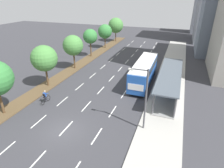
{
  "coord_description": "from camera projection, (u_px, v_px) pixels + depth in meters",
  "views": [
    {
      "loc": [
        9.94,
        -12.92,
        12.68
      ],
      "look_at": [
        1.67,
        9.85,
        1.2
      ],
      "focal_mm": 30.38,
      "sensor_mm": 36.0,
      "label": 1
    }
  ],
  "objects": [
    {
      "name": "bus",
      "position": [
        144.0,
        70.0,
        29.44
      ],
      "size": [
        2.54,
        11.29,
        3.37
      ],
      "color": "#2356B2",
      "rests_on": "ground"
    },
    {
      "name": "median_tree_third",
      "position": [
        73.0,
        45.0,
        33.87
      ],
      "size": [
        3.63,
        3.63,
        6.12
      ],
      "color": "brown",
      "rests_on": "median_strip"
    },
    {
      "name": "median_tree_fourth",
      "position": [
        90.0,
        36.0,
        40.77
      ],
      "size": [
        3.11,
        3.11,
        5.95
      ],
      "color": "brown",
      "rests_on": "median_strip"
    },
    {
      "name": "lane_divider_left",
      "position": [
        103.0,
        67.0,
        36.63
      ],
      "size": [
        0.14,
        48.87,
        0.01
      ],
      "color": "white",
      "rests_on": "ground"
    },
    {
      "name": "ground_plane",
      "position": [
        64.0,
        131.0,
        19.47
      ],
      "size": [
        140.0,
        140.0,
        0.0
      ],
      "primitive_type": "plane",
      "color": "#38383D"
    },
    {
      "name": "sidewalk_right",
      "position": [
        172.0,
        73.0,
        33.57
      ],
      "size": [
        4.5,
        52.0,
        0.15
      ],
      "primitive_type": "cube",
      "color": "#ADAAA3",
      "rests_on": "ground"
    },
    {
      "name": "median_strip",
      "position": [
        83.0,
        62.0,
        38.99
      ],
      "size": [
        2.6,
        52.0,
        0.12
      ],
      "primitive_type": "cube",
      "color": "brown",
      "rests_on": "ground"
    },
    {
      "name": "lane_divider_right",
      "position": [
        138.0,
        71.0,
        34.47
      ],
      "size": [
        0.14,
        48.87,
        0.01
      ],
      "color": "white",
      "rests_on": "ground"
    },
    {
      "name": "median_tree_fifth",
      "position": [
        105.0,
        32.0,
        47.59
      ],
      "size": [
        3.53,
        3.53,
        5.9
      ],
      "color": "brown",
      "rests_on": "median_strip"
    },
    {
      "name": "median_tree_second",
      "position": [
        44.0,
        58.0,
        27.1
      ],
      "size": [
        3.77,
        3.77,
        6.16
      ],
      "color": "brown",
      "rests_on": "median_strip"
    },
    {
      "name": "building_tall_right",
      "position": [
        207.0,
        11.0,
        66.24
      ],
      "size": [
        8.82,
        8.14,
        15.05
      ],
      "primitive_type": "cube",
      "color": "gray",
      "rests_on": "ground"
    },
    {
      "name": "median_tree_farthest",
      "position": [
        116.0,
        25.0,
        54.16
      ],
      "size": [
        4.24,
        4.24,
        6.67
      ],
      "color": "brown",
      "rests_on": "median_strip"
    },
    {
      "name": "streetlight",
      "position": [
        144.0,
        96.0,
        18.12
      ],
      "size": [
        1.91,
        0.24,
        6.5
      ],
      "color": "#4C4C51",
      "rests_on": "sidewalk_right"
    },
    {
      "name": "building_mid_right",
      "position": [
        216.0,
        26.0,
        41.53
      ],
      "size": [
        6.68,
        9.38,
        12.83
      ],
      "primitive_type": "cube",
      "color": "slate",
      "rests_on": "ground"
    },
    {
      "name": "cyclist",
      "position": [
        45.0,
        97.0,
        24.2
      ],
      "size": [
        0.46,
        1.82,
        1.71
      ],
      "color": "black",
      "rests_on": "ground"
    },
    {
      "name": "lane_divider_center",
      "position": [
        120.0,
        69.0,
        35.55
      ],
      "size": [
        0.14,
        48.87,
        0.01
      ],
      "color": "white",
      "rests_on": "ground"
    },
    {
      "name": "bus_shelter",
      "position": [
        171.0,
        81.0,
        26.12
      ],
      "size": [
        2.9,
        13.67,
        2.86
      ],
      "color": "gray",
      "rests_on": "sidewalk_right"
    }
  ]
}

